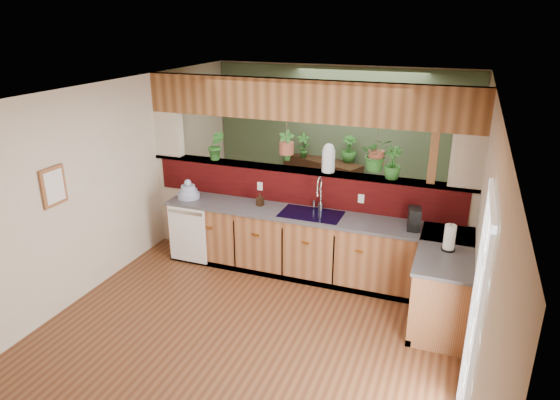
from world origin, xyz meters
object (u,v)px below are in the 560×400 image
at_px(faucet, 320,192).
at_px(dish_stack, 188,192).
at_px(coffee_maker, 414,220).
at_px(glass_jar, 329,158).
at_px(shelving_console, 321,187).
at_px(paper_towel, 449,238).
at_px(soap_dispenser, 260,199).

relative_size(faucet, dish_stack, 1.54).
relative_size(faucet, coffee_maker, 1.81).
xyz_separation_m(glass_jar, shelving_console, (-0.62, 1.90, -1.09)).
bearing_deg(shelving_console, glass_jar, -47.73).
xyz_separation_m(faucet, paper_towel, (1.70, -0.65, -0.12)).
bearing_deg(faucet, coffee_maker, -8.41).
bearing_deg(faucet, dish_stack, -174.67).
xyz_separation_m(faucet, soap_dispenser, (-0.82, -0.10, -0.17)).
distance_m(dish_stack, shelving_console, 2.70).
xyz_separation_m(coffee_maker, shelving_console, (-1.83, 2.31, -0.52)).
bearing_deg(faucet, shelving_console, 105.01).
height_order(faucet, paper_towel, faucet).
height_order(soap_dispenser, coffee_maker, coffee_maker).
height_order(coffee_maker, shelving_console, coffee_maker).
xyz_separation_m(faucet, shelving_console, (-0.57, 2.12, -0.66)).
xyz_separation_m(dish_stack, shelving_console, (1.34, 2.30, -0.49)).
xyz_separation_m(faucet, glass_jar, (0.05, 0.22, 0.42)).
height_order(paper_towel, glass_jar, glass_jar).
bearing_deg(shelving_console, paper_towel, -26.40).
distance_m(paper_towel, shelving_console, 3.62).
height_order(dish_stack, paper_towel, paper_towel).
distance_m(dish_stack, paper_towel, 3.63).
distance_m(dish_stack, soap_dispenser, 1.09).
height_order(dish_stack, shelving_console, dish_stack).
bearing_deg(faucet, glass_jar, 77.83).
relative_size(faucet, paper_towel, 1.51).
xyz_separation_m(soap_dispenser, coffee_maker, (2.08, -0.09, 0.03)).
bearing_deg(soap_dispenser, dish_stack, -175.88).
bearing_deg(soap_dispenser, coffee_maker, -2.39).
xyz_separation_m(dish_stack, soap_dispenser, (1.09, 0.08, 0.01)).
bearing_deg(coffee_maker, dish_stack, 169.44).
bearing_deg(paper_towel, coffee_maker, 133.40).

